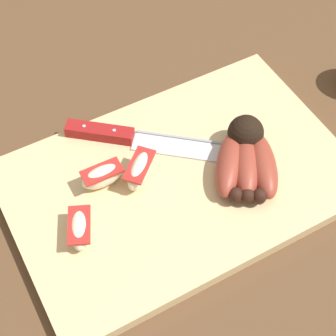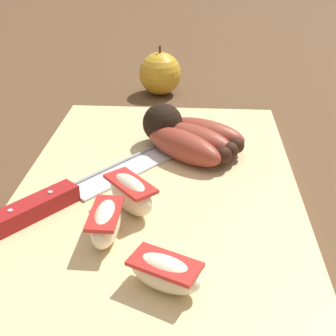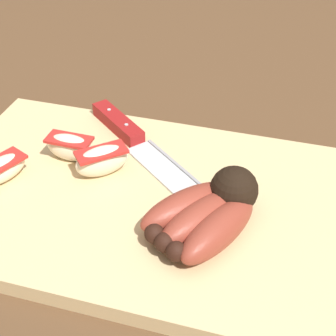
# 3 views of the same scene
# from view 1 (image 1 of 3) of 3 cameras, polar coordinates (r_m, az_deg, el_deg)

# --- Properties ---
(ground_plane) EXTENTS (6.00, 6.00, 0.00)m
(ground_plane) POSITION_cam_1_polar(r_m,az_deg,el_deg) (0.78, 0.74, -3.21)
(ground_plane) COLOR brown
(cutting_board) EXTENTS (0.47, 0.31, 0.02)m
(cutting_board) POSITION_cam_1_polar(r_m,az_deg,el_deg) (0.78, 1.17, -1.29)
(cutting_board) COLOR #DBBC84
(cutting_board) RESTS_ON ground_plane
(banana_bunch) EXTENTS (0.13, 0.14, 0.05)m
(banana_bunch) POSITION_cam_1_polar(r_m,az_deg,el_deg) (0.77, 8.02, 1.01)
(banana_bunch) COLOR black
(banana_bunch) RESTS_ON cutting_board
(chefs_knife) EXTENTS (0.24, 0.20, 0.02)m
(chefs_knife) POSITION_cam_1_polar(r_m,az_deg,el_deg) (0.81, -3.70, 3.11)
(chefs_knife) COLOR silver
(chefs_knife) RESTS_ON cutting_board
(apple_wedge_near) EXTENTS (0.07, 0.06, 0.04)m
(apple_wedge_near) POSITION_cam_1_polar(r_m,az_deg,el_deg) (0.76, -2.92, -0.21)
(apple_wedge_near) COLOR #F4E5C1
(apple_wedge_near) RESTS_ON cutting_board
(apple_wedge_middle) EXTENTS (0.06, 0.03, 0.04)m
(apple_wedge_middle) POSITION_cam_1_polar(r_m,az_deg,el_deg) (0.76, -6.74, -0.83)
(apple_wedge_middle) COLOR #F4E5C1
(apple_wedge_middle) RESTS_ON cutting_board
(apple_wedge_far) EXTENTS (0.05, 0.07, 0.03)m
(apple_wedge_far) POSITION_cam_1_polar(r_m,az_deg,el_deg) (0.72, -8.93, -6.36)
(apple_wedge_far) COLOR #F4E5C1
(apple_wedge_far) RESTS_ON cutting_board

